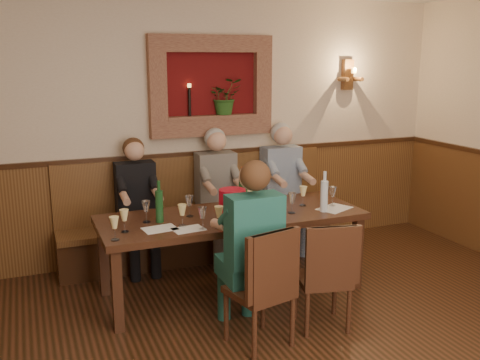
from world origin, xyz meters
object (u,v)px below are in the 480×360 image
(person_bench_left, at_px, (138,217))
(wine_bottle_green_b, at_px, (159,205))
(dining_table, at_px, (232,222))
(bench, at_px, (201,229))
(water_bottle, at_px, (324,195))
(person_bench_mid, at_px, (219,206))
(wine_bottle_green_a, at_px, (243,194))
(person_bench_right, at_px, (284,198))
(spittoon_bucket, at_px, (232,204))
(chair_near_left, at_px, (261,311))
(person_chair_front, at_px, (249,263))
(chair_near_right, at_px, (322,296))

(person_bench_left, distance_m, wine_bottle_green_b, 0.89)
(dining_table, distance_m, bench, 1.01)
(wine_bottle_green_b, height_order, water_bottle, water_bottle)
(person_bench_mid, bearing_deg, dining_table, -101.89)
(wine_bottle_green_a, bearing_deg, person_bench_left, 132.82)
(person_bench_right, distance_m, spittoon_bucket, 1.44)
(bench, distance_m, person_bench_left, 0.74)
(dining_table, bearing_deg, person_bench_left, 129.52)
(chair_near_left, distance_m, water_bottle, 1.38)
(dining_table, bearing_deg, wine_bottle_green_a, -10.28)
(water_bottle, bearing_deg, person_chair_front, -151.17)
(dining_table, distance_m, chair_near_right, 1.09)
(chair_near_right, height_order, spittoon_bucket, spittoon_bucket)
(person_bench_left, height_order, water_bottle, person_bench_left)
(dining_table, bearing_deg, person_bench_mid, 78.11)
(spittoon_bucket, xyz_separation_m, wine_bottle_green_a, (0.16, 0.13, 0.05))
(chair_near_right, distance_m, person_bench_left, 2.10)
(dining_table, relative_size, wine_bottle_green_a, 5.53)
(person_bench_left, height_order, spittoon_bucket, person_bench_left)
(person_bench_mid, xyz_separation_m, person_bench_right, (0.78, -0.00, 0.01))
(wine_bottle_green_a, xyz_separation_m, wine_bottle_green_b, (-0.77, 0.03, -0.03))
(chair_near_right, relative_size, wine_bottle_green_a, 2.07)
(person_bench_left, bearing_deg, water_bottle, -35.42)
(dining_table, height_order, person_chair_front, person_chair_front)
(chair_near_right, distance_m, person_bench_mid, 1.80)
(person_bench_left, bearing_deg, person_chair_front, -71.74)
(chair_near_left, xyz_separation_m, person_bench_mid, (0.33, 1.82, 0.31))
(chair_near_left, bearing_deg, wine_bottle_green_b, 103.95)
(person_bench_mid, height_order, water_bottle, person_bench_mid)
(bench, xyz_separation_m, water_bottle, (0.82, -1.18, 0.58))
(dining_table, relative_size, person_chair_front, 1.70)
(person_bench_right, bearing_deg, person_chair_front, -124.63)
(person_bench_right, height_order, spittoon_bucket, person_bench_right)
(spittoon_bucket, distance_m, water_bottle, 0.88)
(chair_near_left, distance_m, person_bench_mid, 1.88)
(person_chair_front, distance_m, spittoon_bucket, 0.70)
(chair_near_left, height_order, person_bench_right, person_bench_right)
(bench, bearing_deg, water_bottle, -55.16)
(person_bench_left, bearing_deg, bench, 8.53)
(wine_bottle_green_a, bearing_deg, person_bench_right, 45.05)
(spittoon_bucket, bearing_deg, person_bench_right, 44.31)
(person_bench_mid, relative_size, water_bottle, 3.75)
(chair_near_left, relative_size, person_bench_mid, 0.67)
(chair_near_right, bearing_deg, wine_bottle_green_b, 152.56)
(person_chair_front, bearing_deg, wine_bottle_green_a, 71.00)
(person_bench_mid, bearing_deg, water_bottle, -59.01)
(chair_near_right, relative_size, person_bench_left, 0.66)
(person_chair_front, distance_m, wine_bottle_green_b, 0.99)
(chair_near_left, distance_m, wine_bottle_green_b, 1.28)
(dining_table, distance_m, spittoon_bucket, 0.26)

